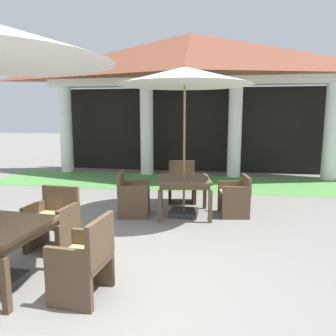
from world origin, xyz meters
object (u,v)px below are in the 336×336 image
patio_chair_near_foreground_east (85,261)px  patio_chair_mid_left_north (182,183)px  patio_chair_mid_left_west (132,195)px  patio_chair_near_foreground_north (53,221)px  patio_table_mid_left (184,183)px  patio_chair_mid_left_east (235,196)px  terracotta_urn (233,192)px  patio_umbrella_mid_left (185,78)px

patio_chair_near_foreground_east → patio_chair_mid_left_north: 4.11m
patio_chair_near_foreground_east → patio_chair_mid_left_west: 2.93m
patio_chair_near_foreground_north → patio_table_mid_left: 2.57m
patio_chair_near_foreground_north → patio_chair_mid_left_west: patio_chair_near_foreground_north is taller
patio_chair_near_foreground_north → patio_chair_mid_left_east: (2.69, 2.08, -0.04)m
patio_chair_near_foreground_north → terracotta_urn: (2.69, 3.38, -0.27)m
patio_chair_near_foreground_east → patio_chair_mid_left_west: size_ratio=1.05×
patio_chair_near_foreground_east → patio_chair_mid_left_west: patio_chair_near_foreground_east is taller
patio_umbrella_mid_left → patio_chair_mid_left_east: 2.46m
patio_chair_mid_left_north → patio_chair_mid_left_east: bearing=134.8°
patio_chair_near_foreground_north → patio_chair_mid_left_east: 3.40m
patio_chair_mid_left_west → patio_chair_mid_left_east: patio_chair_mid_left_west is taller
patio_chair_mid_left_north → patio_chair_mid_left_east: size_ratio=1.16×
patio_chair_near_foreground_north → patio_chair_mid_left_west: bearing=-107.5°
patio_chair_mid_left_north → patio_table_mid_left: bearing=90.0°
patio_chair_mid_left_west → patio_table_mid_left: bearing=90.0°
patio_chair_near_foreground_north → patio_chair_mid_left_west: size_ratio=1.05×
patio_table_mid_left → patio_chair_near_foreground_east: bearing=-102.9°
patio_chair_near_foreground_north → patio_chair_mid_left_north: patio_chair_mid_left_north is taller
patio_chair_near_foreground_north → patio_chair_mid_left_north: bearing=-113.4°
patio_chair_near_foreground_east → patio_chair_mid_left_north: patio_chair_mid_left_north is taller
patio_chair_mid_left_north → patio_chair_mid_left_west: (-0.83, -1.16, -0.03)m
patio_table_mid_left → terracotta_urn: patio_table_mid_left is taller
patio_chair_near_foreground_east → patio_table_mid_left: 3.16m
patio_umbrella_mid_left → patio_chair_near_foreground_north: bearing=-131.5°
patio_chair_mid_left_west → terracotta_urn: size_ratio=2.23×
patio_chair_near_foreground_east → patio_umbrella_mid_left: size_ratio=0.31×
patio_chair_near_foreground_north → patio_chair_mid_left_north: (1.53, 2.92, 0.00)m
patio_table_mid_left → patio_umbrella_mid_left: bearing=0.0°
patio_chair_near_foreground_east → patio_table_mid_left: (0.70, 3.08, 0.24)m
patio_umbrella_mid_left → patio_chair_mid_left_west: 2.45m
patio_table_mid_left → patio_chair_mid_left_east: size_ratio=1.44×
patio_chair_mid_left_north → patio_chair_mid_left_east: patio_chair_mid_left_north is taller
patio_chair_near_foreground_east → patio_umbrella_mid_left: patio_umbrella_mid_left is taller
patio_chair_near_foreground_north → patio_chair_mid_left_east: bearing=-137.9°
patio_chair_near_foreground_east → patio_chair_mid_left_north: size_ratio=0.98×
patio_chair_mid_left_north → patio_chair_mid_left_west: bearing=45.1°
patio_umbrella_mid_left → patio_chair_mid_left_north: (-0.16, 1.00, -2.20)m
patio_table_mid_left → patio_chair_mid_left_east: (0.99, 0.16, -0.26)m
patio_chair_mid_left_west → terracotta_urn: patio_chair_mid_left_west is taller
patio_chair_mid_left_west → patio_chair_near_foreground_north: bearing=-31.2°
patio_chair_near_foreground_east → patio_chair_mid_left_east: size_ratio=1.14×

